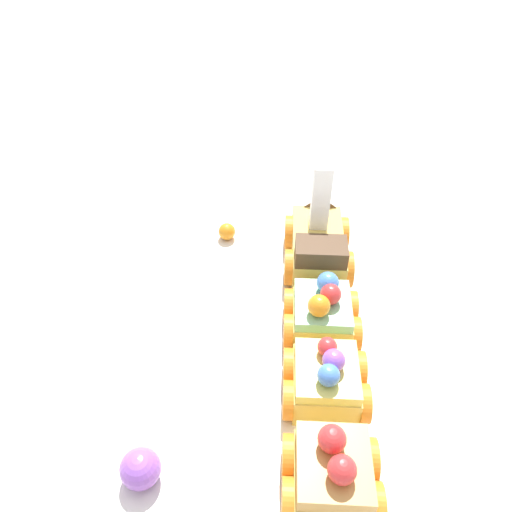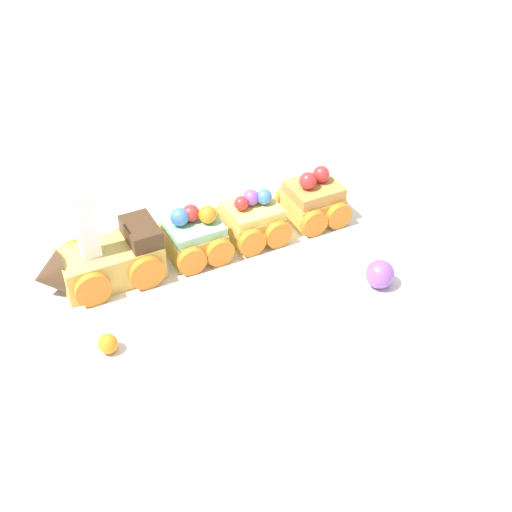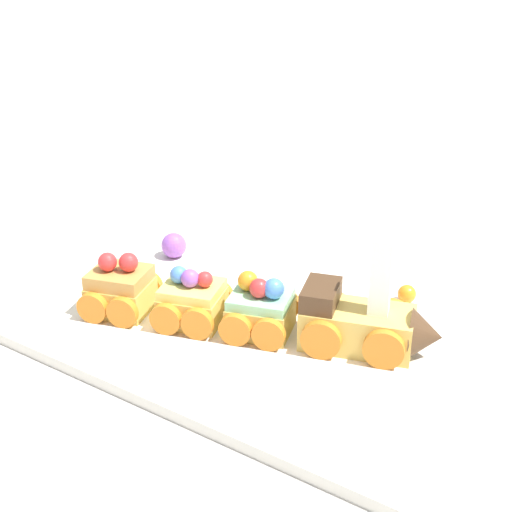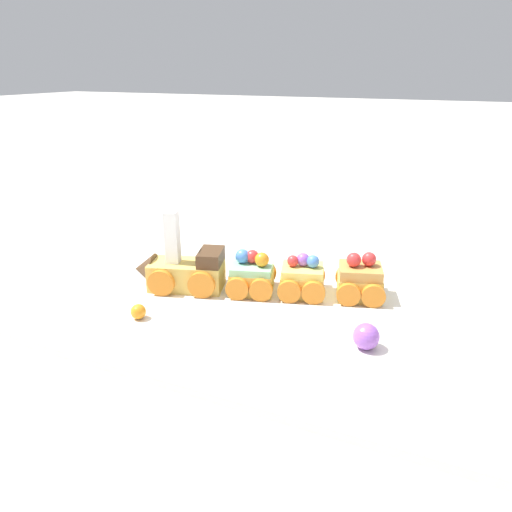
% 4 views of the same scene
% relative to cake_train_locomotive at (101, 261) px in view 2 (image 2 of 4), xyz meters
% --- Properties ---
extents(ground_plane, '(10.00, 10.00, 0.00)m').
position_rel_cake_train_locomotive_xyz_m(ground_plane, '(-0.12, 0.01, -0.04)').
color(ground_plane, beige).
extents(display_board, '(0.80, 0.39, 0.01)m').
position_rel_cake_train_locomotive_xyz_m(display_board, '(-0.12, 0.01, -0.03)').
color(display_board, white).
rests_on(display_board, ground_plane).
extents(cake_train_locomotive, '(0.14, 0.10, 0.12)m').
position_rel_cake_train_locomotive_xyz_m(cake_train_locomotive, '(0.00, 0.00, 0.00)').
color(cake_train_locomotive, '#E0BC56').
rests_on(cake_train_locomotive, display_board).
extents(cake_car_mint, '(0.08, 0.09, 0.06)m').
position_rel_cake_train_locomotive_xyz_m(cake_car_mint, '(-0.10, -0.03, -0.00)').
color(cake_car_mint, '#E0BC56').
rests_on(cake_car_mint, display_board).
extents(cake_car_lemon, '(0.08, 0.09, 0.06)m').
position_rel_cake_train_locomotive_xyz_m(cake_car_lemon, '(-0.17, -0.05, -0.00)').
color(cake_car_lemon, '#E0BC56').
rests_on(cake_car_lemon, display_board).
extents(cake_car_caramel, '(0.08, 0.09, 0.07)m').
position_rel_cake_train_locomotive_xyz_m(cake_car_caramel, '(-0.25, -0.08, -0.00)').
color(cake_car_caramel, '#E0BC56').
rests_on(cake_car_caramel, display_board).
extents(gumball_purple, '(0.03, 0.03, 0.03)m').
position_rel_cake_train_locomotive_xyz_m(gumball_purple, '(-0.29, 0.06, -0.01)').
color(gumball_purple, '#9956C6').
rests_on(gumball_purple, display_board).
extents(gumball_orange, '(0.02, 0.02, 0.02)m').
position_rel_cake_train_locomotive_xyz_m(gumball_orange, '(-0.00, 0.11, -0.02)').
color(gumball_orange, orange).
rests_on(gumball_orange, display_board).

